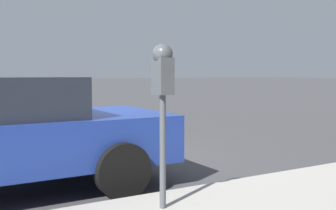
# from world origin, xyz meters

# --- Properties ---
(ground_plane) EXTENTS (220.00, 220.00, 0.00)m
(ground_plane) POSITION_xyz_m (0.00, 0.00, 0.00)
(ground_plane) COLOR #424244
(parking_meter) EXTENTS (0.21, 0.19, 1.55)m
(parking_meter) POSITION_xyz_m (-2.67, -0.32, 1.32)
(parking_meter) COLOR #4C5156
(parking_meter) RESTS_ON sidewalk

